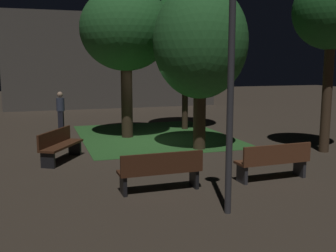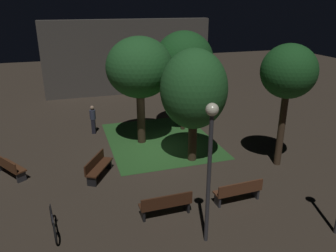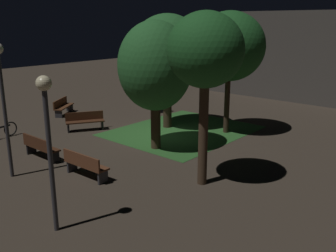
{
  "view_description": "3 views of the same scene",
  "coord_description": "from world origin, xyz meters",
  "px_view_note": "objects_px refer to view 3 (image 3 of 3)",
  "views": [
    {
      "loc": [
        -3.79,
        -12.82,
        2.72
      ],
      "look_at": [
        0.28,
        -0.26,
        0.66
      ],
      "focal_mm": 42.87,
      "sensor_mm": 36.0,
      "label": 1
    },
    {
      "loc": [
        -4.22,
        -14.1,
        6.94
      ],
      "look_at": [
        0.48,
        0.77,
        1.07
      ],
      "focal_mm": 35.43,
      "sensor_mm": 36.0,
      "label": 2
    },
    {
      "loc": [
        11.19,
        -11.88,
        5.07
      ],
      "look_at": [
        0.8,
        -0.01,
        0.67
      ],
      "focal_mm": 40.24,
      "sensor_mm": 36.0,
      "label": 3
    }
  ],
  "objects_px": {
    "tree_right_canopy": "(155,67)",
    "pedestrian": "(161,98)",
    "bench_front_right": "(85,164)",
    "bicycle": "(1,131)",
    "tree_back_left": "(205,52)",
    "lamp_post_plaza_east": "(48,126)",
    "bench_back_row": "(85,121)",
    "tree_back_right": "(167,47)",
    "lamp_post_near_wall": "(2,88)",
    "tree_left_canopy": "(229,47)",
    "bench_lawn_edge": "(40,147)",
    "bench_by_lamp": "(63,106)"
  },
  "relations": [
    {
      "from": "bench_by_lamp",
      "to": "tree_back_left",
      "type": "bearing_deg",
      "value": -11.99
    },
    {
      "from": "lamp_post_near_wall",
      "to": "pedestrian",
      "type": "distance_m",
      "value": 10.64
    },
    {
      "from": "bench_lawn_edge",
      "to": "bench_back_row",
      "type": "relative_size",
      "value": 1.01
    },
    {
      "from": "tree_back_left",
      "to": "lamp_post_near_wall",
      "type": "distance_m",
      "value": 6.51
    },
    {
      "from": "pedestrian",
      "to": "lamp_post_near_wall",
      "type": "bearing_deg",
      "value": -76.71
    },
    {
      "from": "bench_front_right",
      "to": "bicycle",
      "type": "distance_m",
      "value": 6.45
    },
    {
      "from": "tree_left_canopy",
      "to": "tree_back_left",
      "type": "xyz_separation_m",
      "value": [
        2.6,
        -5.44,
        0.22
      ]
    },
    {
      "from": "bench_front_right",
      "to": "lamp_post_plaza_east",
      "type": "distance_m",
      "value": 3.97
    },
    {
      "from": "bench_lawn_edge",
      "to": "tree_back_left",
      "type": "relative_size",
      "value": 0.34
    },
    {
      "from": "tree_right_canopy",
      "to": "bicycle",
      "type": "distance_m",
      "value": 7.72
    },
    {
      "from": "bench_lawn_edge",
      "to": "bench_back_row",
      "type": "height_order",
      "value": "same"
    },
    {
      "from": "bench_lawn_edge",
      "to": "bench_front_right",
      "type": "height_order",
      "value": "same"
    },
    {
      "from": "bench_by_lamp",
      "to": "bicycle",
      "type": "height_order",
      "value": "bicycle"
    },
    {
      "from": "tree_left_canopy",
      "to": "bicycle",
      "type": "distance_m",
      "value": 10.89
    },
    {
      "from": "bench_front_right",
      "to": "tree_back_right",
      "type": "relative_size",
      "value": 0.33
    },
    {
      "from": "bench_back_row",
      "to": "tree_left_canopy",
      "type": "relative_size",
      "value": 0.32
    },
    {
      "from": "lamp_post_plaza_east",
      "to": "tree_back_left",
      "type": "bearing_deg",
      "value": 77.11
    },
    {
      "from": "tree_back_right",
      "to": "bench_by_lamp",
      "type": "bearing_deg",
      "value": -162.87
    },
    {
      "from": "bench_by_lamp",
      "to": "pedestrian",
      "type": "bearing_deg",
      "value": 45.3
    },
    {
      "from": "lamp_post_near_wall",
      "to": "bench_front_right",
      "type": "bearing_deg",
      "value": 38.55
    },
    {
      "from": "bench_back_row",
      "to": "bicycle",
      "type": "height_order",
      "value": "bicycle"
    },
    {
      "from": "bench_front_right",
      "to": "lamp_post_near_wall",
      "type": "bearing_deg",
      "value": -141.45
    },
    {
      "from": "lamp_post_plaza_east",
      "to": "pedestrian",
      "type": "height_order",
      "value": "lamp_post_plaza_east"
    },
    {
      "from": "bicycle",
      "to": "tree_back_right",
      "type": "bearing_deg",
      "value": 55.41
    },
    {
      "from": "tree_back_right",
      "to": "pedestrian",
      "type": "height_order",
      "value": "tree_back_right"
    },
    {
      "from": "tree_back_right",
      "to": "tree_back_left",
      "type": "relative_size",
      "value": 1.01
    },
    {
      "from": "bench_back_row",
      "to": "tree_back_right",
      "type": "bearing_deg",
      "value": 49.5
    },
    {
      "from": "bench_front_right",
      "to": "lamp_post_near_wall",
      "type": "height_order",
      "value": "lamp_post_near_wall"
    },
    {
      "from": "lamp_post_near_wall",
      "to": "tree_back_left",
      "type": "bearing_deg",
      "value": 36.09
    },
    {
      "from": "tree_back_left",
      "to": "tree_right_canopy",
      "type": "bearing_deg",
      "value": 155.64
    },
    {
      "from": "lamp_post_plaza_east",
      "to": "bicycle",
      "type": "height_order",
      "value": "lamp_post_plaza_east"
    },
    {
      "from": "tree_back_left",
      "to": "lamp_post_plaza_east",
      "type": "xyz_separation_m",
      "value": [
        -1.08,
        -4.7,
        -1.49
      ]
    },
    {
      "from": "bench_back_row",
      "to": "pedestrian",
      "type": "distance_m",
      "value": 5.09
    },
    {
      "from": "lamp_post_plaza_east",
      "to": "pedestrian",
      "type": "bearing_deg",
      "value": 120.41
    },
    {
      "from": "bench_lawn_edge",
      "to": "bench_front_right",
      "type": "relative_size",
      "value": 0.99
    },
    {
      "from": "bench_lawn_edge",
      "to": "lamp_post_near_wall",
      "type": "relative_size",
      "value": 0.41
    },
    {
      "from": "lamp_post_near_wall",
      "to": "bicycle",
      "type": "distance_m",
      "value": 5.52
    },
    {
      "from": "bench_front_right",
      "to": "bicycle",
      "type": "xyz_separation_m",
      "value": [
        -6.45,
        0.21,
        -0.14
      ]
    },
    {
      "from": "bench_front_right",
      "to": "tree_right_canopy",
      "type": "xyz_separation_m",
      "value": [
        -0.32,
        3.81,
        2.87
      ]
    },
    {
      "from": "tree_right_canopy",
      "to": "lamp_post_plaza_east",
      "type": "relative_size",
      "value": 1.32
    },
    {
      "from": "lamp_post_near_wall",
      "to": "lamp_post_plaza_east",
      "type": "bearing_deg",
      "value": -12.76
    },
    {
      "from": "bench_front_right",
      "to": "bench_back_row",
      "type": "distance_m",
      "value": 5.84
    },
    {
      "from": "lamp_post_near_wall",
      "to": "bicycle",
      "type": "height_order",
      "value": "lamp_post_near_wall"
    },
    {
      "from": "bench_by_lamp",
      "to": "tree_back_left",
      "type": "xyz_separation_m",
      "value": [
        11.46,
        -2.43,
        3.71
      ]
    },
    {
      "from": "bench_by_lamp",
      "to": "pedestrian",
      "type": "xyz_separation_m",
      "value": [
        3.89,
        3.93,
        0.37
      ]
    },
    {
      "from": "bench_front_right",
      "to": "tree_right_canopy",
      "type": "distance_m",
      "value": 4.78
    },
    {
      "from": "tree_right_canopy",
      "to": "pedestrian",
      "type": "xyz_separation_m",
      "value": [
        -4.04,
        4.76,
        -2.5
      ]
    },
    {
      "from": "bench_front_right",
      "to": "bench_by_lamp",
      "type": "xyz_separation_m",
      "value": [
        -8.24,
        4.64,
        0.0
      ]
    },
    {
      "from": "bench_lawn_edge",
      "to": "tree_back_left",
      "type": "bearing_deg",
      "value": 20.27
    },
    {
      "from": "bench_by_lamp",
      "to": "tree_back_right",
      "type": "height_order",
      "value": "tree_back_right"
    }
  ]
}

